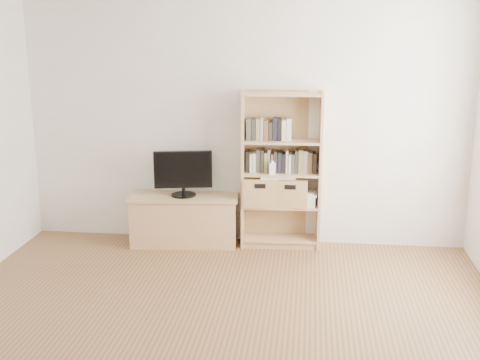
% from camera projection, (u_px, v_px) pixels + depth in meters
% --- Properties ---
extents(back_wall, '(4.50, 0.02, 2.60)m').
position_uv_depth(back_wall, '(244.00, 118.00, 6.07)').
color(back_wall, silver).
rests_on(back_wall, floor).
extents(tv_stand, '(1.10, 0.50, 0.49)m').
position_uv_depth(tv_stand, '(184.00, 221.00, 6.21)').
color(tv_stand, tan).
rests_on(tv_stand, floor).
extents(bookshelf, '(0.80, 0.32, 1.59)m').
position_uv_depth(bookshelf, '(281.00, 171.00, 6.02)').
color(bookshelf, tan).
rests_on(bookshelf, floor).
extents(television, '(0.58, 0.16, 0.46)m').
position_uv_depth(television, '(183.00, 174.00, 6.08)').
color(television, black).
rests_on(television, tv_stand).
extents(books_row_mid, '(0.87, 0.17, 0.23)m').
position_uv_depth(books_row_mid, '(281.00, 161.00, 6.01)').
color(books_row_mid, black).
rests_on(books_row_mid, bookshelf).
extents(books_row_upper, '(0.35, 0.14, 0.18)m').
position_uv_depth(books_row_upper, '(264.00, 131.00, 5.95)').
color(books_row_upper, black).
rests_on(books_row_upper, bookshelf).
extents(baby_monitor, '(0.07, 0.05, 0.11)m').
position_uv_depth(baby_monitor, '(272.00, 169.00, 5.93)').
color(baby_monitor, white).
rests_on(baby_monitor, bookshelf).
extents(basket_left, '(0.37, 0.32, 0.29)m').
position_uv_depth(basket_left, '(260.00, 190.00, 6.08)').
color(basket_left, '#AA7B4D').
rests_on(basket_left, bookshelf).
extents(basket_right, '(0.34, 0.28, 0.28)m').
position_uv_depth(basket_right, '(290.00, 191.00, 6.06)').
color(basket_right, '#AA7B4D').
rests_on(basket_right, bookshelf).
extents(laptop, '(0.36, 0.26, 0.03)m').
position_uv_depth(laptop, '(278.00, 176.00, 6.02)').
color(laptop, white).
rests_on(laptop, basket_left).
extents(magazine_stack, '(0.22, 0.28, 0.12)m').
position_uv_depth(magazine_stack, '(308.00, 199.00, 6.07)').
color(magazine_stack, silver).
rests_on(magazine_stack, bookshelf).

